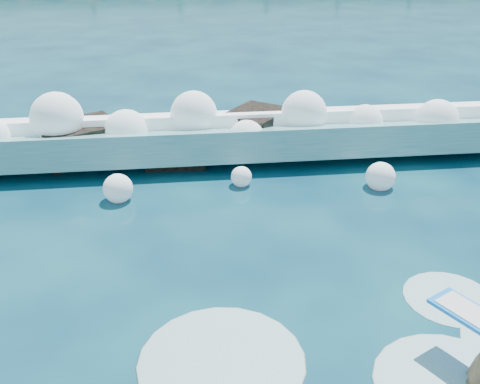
{
  "coord_description": "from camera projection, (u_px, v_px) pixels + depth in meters",
  "views": [
    {
      "loc": [
        0.21,
        -8.8,
        6.54
      ],
      "look_at": [
        1.5,
        2.0,
        1.2
      ],
      "focal_mm": 40.0,
      "sensor_mm": 36.0,
      "label": 1
    }
  ],
  "objects": [
    {
      "name": "ground",
      "position": [
        178.0,
        293.0,
        10.71
      ],
      "size": [
        200.0,
        200.0,
        0.0
      ],
      "primitive_type": "plane",
      "color": "#082541",
      "rests_on": "ground"
    },
    {
      "name": "rock_cluster",
      "position": [
        164.0,
        141.0,
        17.19
      ],
      "size": [
        8.44,
        3.23,
        1.4
      ],
      "color": "black",
      "rests_on": "ground"
    },
    {
      "name": "wave_spray",
      "position": [
        215.0,
        125.0,
        16.66
      ],
      "size": [
        15.05,
        4.47,
        2.31
      ],
      "color": "white",
      "rests_on": "ground"
    },
    {
      "name": "surf_foam",
      "position": [
        391.0,
        371.0,
        8.83
      ],
      "size": [
        9.4,
        5.22,
        0.14
      ],
      "color": "silver",
      "rests_on": "ground"
    },
    {
      "name": "breaking_wave",
      "position": [
        221.0,
        139.0,
        17.03
      ],
      "size": [
        18.77,
        2.89,
        1.62
      ],
      "color": "teal",
      "rests_on": "ground"
    }
  ]
}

